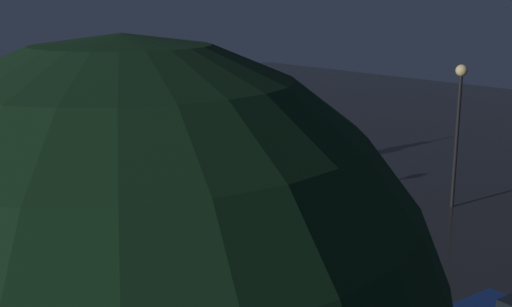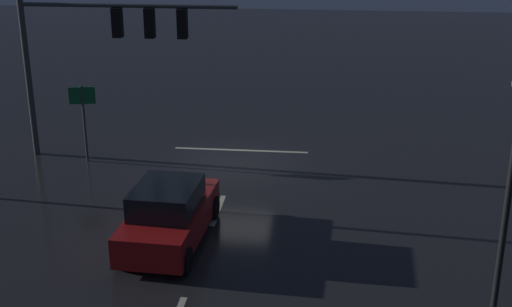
{
  "view_description": "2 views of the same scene",
  "coord_description": "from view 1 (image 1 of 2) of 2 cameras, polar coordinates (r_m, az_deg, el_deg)",
  "views": [
    {
      "loc": [
        14.55,
        22.87,
        7.92
      ],
      "look_at": [
        -0.83,
        4.44,
        2.22
      ],
      "focal_mm": 46.1,
      "sensor_mm": 36.0,
      "label": 1
    },
    {
      "loc": [
        -3.14,
        22.39,
        8.47
      ],
      "look_at": [
        -1.13,
        3.79,
        1.77
      ],
      "focal_mm": 47.85,
      "sensor_mm": 36.0,
      "label": 2
    }
  ],
  "objects": [
    {
      "name": "stop_bar",
      "position": [
        29.41,
        -8.61,
        -2.4
      ],
      "size": [
        5.0,
        0.16,
        0.01
      ],
      "primitive_type": "cube",
      "color": "beige",
      "rests_on": "ground_plane"
    },
    {
      "name": "route_sign",
      "position": [
        25.1,
        -17.09,
        -0.89
      ],
      "size": [
        0.89,
        0.25,
        2.77
      ],
      "color": "#383A3D",
      "rests_on": "ground_plane"
    },
    {
      "name": "car_approaching",
      "position": [
        22.69,
        -0.67,
        -4.93
      ],
      "size": [
        2.1,
        4.45,
        1.7
      ],
      "color": "maroon",
      "rests_on": "ground_plane"
    },
    {
      "name": "street_lamp_left_kerb",
      "position": [
        25.86,
        17.17,
        3.64
      ],
      "size": [
        0.44,
        0.44,
        5.52
      ],
      "color": "black",
      "rests_on": "ground_plane"
    },
    {
      "name": "street_lamp_right_kerb",
      "position": [
        20.69,
        -19.5,
        0.94
      ],
      "size": [
        0.44,
        0.44,
        5.4
      ],
      "color": "black",
      "rests_on": "ground_plane"
    },
    {
      "name": "lane_dash_far",
      "position": [
        25.11,
        -2.1,
        -5.02
      ],
      "size": [
        0.16,
        2.2,
        0.01
      ],
      "primitive_type": "cube",
      "rotation": [
        0.0,
        0.0,
        1.57
      ],
      "color": "beige",
      "rests_on": "ground_plane"
    },
    {
      "name": "traffic_signal_assembly",
      "position": [
        25.42,
        -16.49,
        4.75
      ],
      "size": [
        7.61,
        0.47,
        6.22
      ],
      "color": "#383A3D",
      "rests_on": "ground_plane"
    },
    {
      "name": "ground_plane",
      "position": [
        28.24,
        -7.09,
        -3.03
      ],
      "size": [
        80.0,
        80.0,
        0.0
      ],
      "primitive_type": "plane",
      "color": "#232326"
    },
    {
      "name": "lane_dash_mid",
      "position": [
        20.98,
        8.11,
        -8.95
      ],
      "size": [
        0.16,
        2.2,
        0.01
      ],
      "primitive_type": "cube",
      "rotation": [
        0.0,
        0.0,
        1.57
      ],
      "color": "beige",
      "rests_on": "ground_plane"
    }
  ]
}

